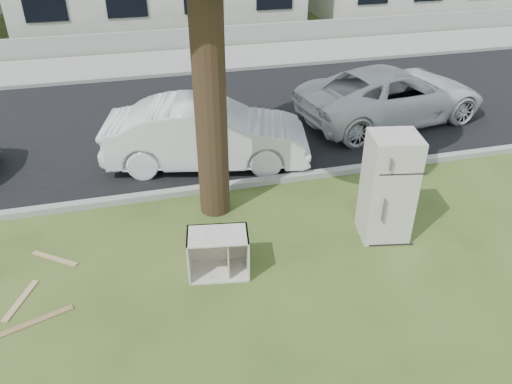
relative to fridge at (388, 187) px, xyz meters
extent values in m
plane|color=#354C1B|center=(-2.17, -0.35, -0.91)|extent=(120.00, 120.00, 0.00)
cube|color=black|center=(-2.17, 5.65, -0.90)|extent=(120.00, 7.00, 0.01)
cube|color=gray|center=(-2.17, 2.10, -0.91)|extent=(120.00, 0.18, 0.12)
cube|color=gray|center=(-2.17, 9.20, -0.91)|extent=(120.00, 0.18, 0.12)
cube|color=gray|center=(-2.17, 10.65, -0.90)|extent=(120.00, 2.80, 0.01)
cube|color=gray|center=(-2.17, 12.25, -0.56)|extent=(120.00, 0.15, 0.70)
cylinder|color=black|center=(-2.57, 1.45, 1.69)|extent=(0.54, 0.54, 5.20)
cube|color=white|center=(0.00, 0.00, 0.00)|extent=(0.86, 0.82, 1.81)
cube|color=beige|center=(-2.84, -0.28, -0.56)|extent=(0.98, 0.70, 0.70)
cube|color=olive|center=(-5.49, -0.70, -0.90)|extent=(1.09, 0.46, 0.02)
cube|color=tan|center=(-5.30, 0.67, -0.90)|extent=(0.73, 0.57, 0.02)
cube|color=tan|center=(-5.68, -0.20, -0.90)|extent=(0.41, 0.80, 0.02)
imported|color=silver|center=(-2.40, 3.23, -0.22)|extent=(4.38, 2.31, 1.37)
imported|color=silver|center=(2.41, 4.39, -0.25)|extent=(5.05, 2.95, 1.32)
camera|label=1|loc=(-3.77, -6.09, 4.09)|focal=35.00mm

